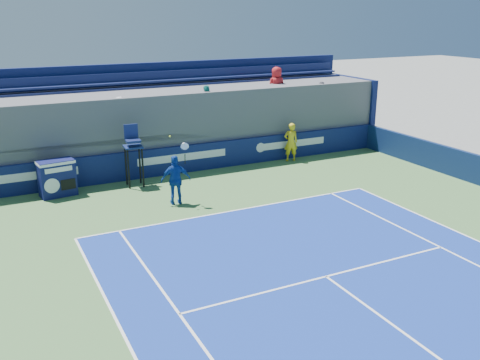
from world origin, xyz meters
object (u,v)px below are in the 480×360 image
ball_person (291,142)px  match_clock (57,177)px  tennis_player (176,180)px  umpire_chair (133,149)px

ball_person → match_clock: (-10.50, -0.30, -0.17)m
ball_person → tennis_player: bearing=39.6°
match_clock → tennis_player: (3.71, -2.86, 0.18)m
ball_person → match_clock: bearing=16.3°
ball_person → match_clock: ball_person is taller
umpire_chair → tennis_player: bearing=-74.5°
ball_person → match_clock: size_ratio=1.28×
umpire_chair → tennis_player: tennis_player is taller
match_clock → tennis_player: size_ratio=0.55×
match_clock → tennis_player: 4.69m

